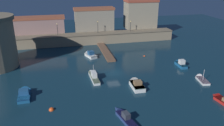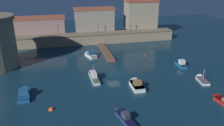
{
  "view_description": "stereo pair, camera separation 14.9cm",
  "coord_description": "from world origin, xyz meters",
  "px_view_note": "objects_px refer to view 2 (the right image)",
  "views": [
    {
      "loc": [
        -9.87,
        -41.27,
        18.81
      ],
      "look_at": [
        0.0,
        1.31,
        1.63
      ],
      "focal_mm": 36.35,
      "sensor_mm": 36.0,
      "label": 1
    },
    {
      "loc": [
        -9.73,
        -41.31,
        18.81
      ],
      "look_at": [
        0.0,
        1.31,
        1.63
      ],
      "focal_mm": 36.35,
      "sensor_mm": 36.0,
      "label": 2
    }
  ],
  "objects_px": {
    "moored_boat_6": "(25,93)",
    "moored_boat_5": "(222,100)",
    "quay_lamp_2": "(131,24)",
    "mooring_buoy_0": "(144,56)",
    "moored_boat_3": "(136,84)",
    "mooring_buoy_1": "(51,110)",
    "moored_boat_1": "(93,75)",
    "quay_lamp_0": "(58,27)",
    "moored_boat_7": "(201,79)",
    "moored_boat_0": "(180,64)",
    "quay_lamp_1": "(98,25)",
    "moored_boat_4": "(90,54)",
    "moored_boat_2": "(124,117)"
  },
  "relations": [
    {
      "from": "mooring_buoy_1",
      "to": "moored_boat_5",
      "type": "bearing_deg",
      "value": -7.78
    },
    {
      "from": "mooring_buoy_0",
      "to": "mooring_buoy_1",
      "type": "relative_size",
      "value": 0.6
    },
    {
      "from": "quay_lamp_2",
      "to": "moored_boat_1",
      "type": "relative_size",
      "value": 0.43
    },
    {
      "from": "quay_lamp_0",
      "to": "moored_boat_7",
      "type": "height_order",
      "value": "quay_lamp_0"
    },
    {
      "from": "moored_boat_7",
      "to": "mooring_buoy_0",
      "type": "height_order",
      "value": "moored_boat_7"
    },
    {
      "from": "moored_boat_4",
      "to": "mooring_buoy_0",
      "type": "xyz_separation_m",
      "value": [
        13.11,
        -2.96,
        -0.49
      ]
    },
    {
      "from": "moored_boat_7",
      "to": "mooring_buoy_1",
      "type": "distance_m",
      "value": 27.9
    },
    {
      "from": "moored_boat_1",
      "to": "moored_boat_5",
      "type": "distance_m",
      "value": 22.8
    },
    {
      "from": "quay_lamp_2",
      "to": "moored_boat_6",
      "type": "xyz_separation_m",
      "value": [
        -26.96,
        -27.82,
        -4.58
      ]
    },
    {
      "from": "quay_lamp_1",
      "to": "moored_boat_6",
      "type": "relative_size",
      "value": 0.69
    },
    {
      "from": "moored_boat_2",
      "to": "moored_boat_7",
      "type": "xyz_separation_m",
      "value": [
        17.7,
        8.78,
        -0.13
      ]
    },
    {
      "from": "moored_boat_0",
      "to": "mooring_buoy_1",
      "type": "relative_size",
      "value": 5.5
    },
    {
      "from": "moored_boat_4",
      "to": "moored_boat_5",
      "type": "relative_size",
      "value": 1.05
    },
    {
      "from": "moored_boat_5",
      "to": "moored_boat_0",
      "type": "bearing_deg",
      "value": -10.43
    },
    {
      "from": "quay_lamp_2",
      "to": "moored_boat_0",
      "type": "bearing_deg",
      "value": -77.73
    },
    {
      "from": "quay_lamp_2",
      "to": "moored_boat_1",
      "type": "height_order",
      "value": "quay_lamp_2"
    },
    {
      "from": "quay_lamp_2",
      "to": "moored_boat_0",
      "type": "distance_m",
      "value": 22.59
    },
    {
      "from": "quay_lamp_0",
      "to": "moored_boat_7",
      "type": "xyz_separation_m",
      "value": [
        26.1,
        -29.1,
        -4.92
      ]
    },
    {
      "from": "mooring_buoy_1",
      "to": "quay_lamp_1",
      "type": "bearing_deg",
      "value": 69.04
    },
    {
      "from": "moored_boat_4",
      "to": "mooring_buoy_0",
      "type": "height_order",
      "value": "moored_boat_4"
    },
    {
      "from": "moored_boat_6",
      "to": "quay_lamp_2",
      "type": "bearing_deg",
      "value": -46.6
    },
    {
      "from": "moored_boat_1",
      "to": "moored_boat_6",
      "type": "distance_m",
      "value": 12.85
    },
    {
      "from": "moored_boat_7",
      "to": "mooring_buoy_0",
      "type": "distance_m",
      "value": 16.05
    },
    {
      "from": "moored_boat_0",
      "to": "moored_boat_4",
      "type": "height_order",
      "value": "moored_boat_0"
    },
    {
      "from": "moored_boat_0",
      "to": "moored_boat_7",
      "type": "xyz_separation_m",
      "value": [
        0.3,
        -7.47,
        -0.25
      ]
    },
    {
      "from": "moored_boat_7",
      "to": "mooring_buoy_0",
      "type": "xyz_separation_m",
      "value": [
        -5.75,
        14.99,
        -0.25
      ]
    },
    {
      "from": "moored_boat_7",
      "to": "mooring_buoy_1",
      "type": "relative_size",
      "value": 5.54
    },
    {
      "from": "moored_boat_1",
      "to": "moored_boat_7",
      "type": "relative_size",
      "value": 1.58
    },
    {
      "from": "moored_boat_6",
      "to": "moored_boat_7",
      "type": "relative_size",
      "value": 1.12
    },
    {
      "from": "moored_boat_5",
      "to": "moored_boat_7",
      "type": "relative_size",
      "value": 1.05
    },
    {
      "from": "moored_boat_3",
      "to": "mooring_buoy_1",
      "type": "height_order",
      "value": "moored_boat_3"
    },
    {
      "from": "moored_boat_3",
      "to": "moored_boat_7",
      "type": "distance_m",
      "value": 12.95
    },
    {
      "from": "moored_boat_0",
      "to": "mooring_buoy_0",
      "type": "relative_size",
      "value": 9.23
    },
    {
      "from": "moored_boat_6",
      "to": "mooring_buoy_1",
      "type": "xyz_separation_m",
      "value": [
        4.38,
        -5.51,
        -0.44
      ]
    },
    {
      "from": "mooring_buoy_0",
      "to": "mooring_buoy_1",
      "type": "height_order",
      "value": "mooring_buoy_1"
    },
    {
      "from": "moored_boat_0",
      "to": "moored_boat_3",
      "type": "xyz_separation_m",
      "value": [
        -12.65,
        -7.28,
        -0.0
      ]
    },
    {
      "from": "moored_boat_6",
      "to": "moored_boat_1",
      "type": "bearing_deg",
      "value": -73.16
    },
    {
      "from": "moored_boat_0",
      "to": "moored_boat_6",
      "type": "bearing_deg",
      "value": 102.24
    },
    {
      "from": "moored_boat_0",
      "to": "moored_boat_7",
      "type": "distance_m",
      "value": 7.48
    },
    {
      "from": "quay_lamp_0",
      "to": "moored_boat_2",
      "type": "height_order",
      "value": "quay_lamp_0"
    },
    {
      "from": "moored_boat_3",
      "to": "moored_boat_6",
      "type": "relative_size",
      "value": 0.96
    },
    {
      "from": "moored_boat_5",
      "to": "mooring_buoy_1",
      "type": "relative_size",
      "value": 5.79
    },
    {
      "from": "moored_boat_6",
      "to": "moored_boat_5",
      "type": "bearing_deg",
      "value": -109.04
    },
    {
      "from": "quay_lamp_1",
      "to": "mooring_buoy_1",
      "type": "height_order",
      "value": "quay_lamp_1"
    },
    {
      "from": "quay_lamp_0",
      "to": "moored_boat_6",
      "type": "distance_m",
      "value": 28.82
    },
    {
      "from": "moored_boat_3",
      "to": "moored_boat_4",
      "type": "relative_size",
      "value": 0.98
    },
    {
      "from": "quay_lamp_2",
      "to": "mooring_buoy_0",
      "type": "bearing_deg",
      "value": -93.0
    },
    {
      "from": "quay_lamp_2",
      "to": "moored_boat_6",
      "type": "height_order",
      "value": "quay_lamp_2"
    },
    {
      "from": "quay_lamp_2",
      "to": "moored_boat_7",
      "type": "height_order",
      "value": "quay_lamp_2"
    },
    {
      "from": "quay_lamp_2",
      "to": "moored_boat_3",
      "type": "xyz_separation_m",
      "value": [
        -7.94,
        -28.91,
        -4.52
      ]
    }
  ]
}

